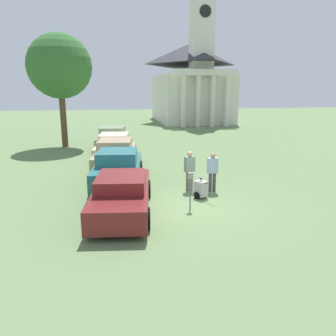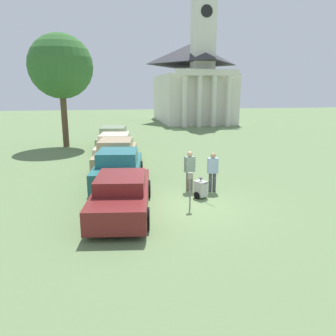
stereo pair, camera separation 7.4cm
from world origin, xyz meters
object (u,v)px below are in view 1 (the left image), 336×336
at_px(parked_car_maroon, 122,194).
at_px(person_worker, 190,168).
at_px(parked_car_teal, 118,169).
at_px(church, 191,79).
at_px(parked_car_cream, 115,147).
at_px(person_supervisor, 213,170).
at_px(parked_car_tan, 116,155).
at_px(parking_meter, 190,184).
at_px(parked_car_sage, 113,138).
at_px(equipment_cart, 201,188).

bearing_deg(parked_car_maroon, person_worker, 41.89).
height_order(parked_car_teal, church, church).
bearing_deg(parked_car_cream, person_worker, -61.15).
distance_m(person_supervisor, church, 31.27).
xyz_separation_m(parked_car_cream, person_worker, (2.89, -7.49, 0.25)).
xyz_separation_m(parked_car_tan, person_supervisor, (3.79, -5.07, 0.21)).
bearing_deg(person_worker, church, -119.71).
bearing_deg(parking_meter, person_supervisor, 51.92).
bearing_deg(parked_car_sage, person_worker, -67.21).
height_order(parked_car_cream, person_supervisor, person_supervisor).
bearing_deg(parked_car_maroon, parked_car_tan, 97.76).
distance_m(parked_car_cream, person_worker, 8.03).
height_order(person_worker, church, church).
bearing_deg(parked_car_tan, parked_car_sage, 97.75).
distance_m(parked_car_tan, church, 27.68).
height_order(parked_car_tan, parked_car_cream, parked_car_tan).
bearing_deg(parking_meter, equipment_cart, 56.80).
height_order(parked_car_tan, church, church).
height_order(parked_car_maroon, parked_car_teal, parked_car_teal).
distance_m(equipment_cart, church, 32.21).
height_order(person_worker, person_supervisor, person_worker).
xyz_separation_m(parked_car_cream, equipment_cart, (3.09, -8.52, -0.31)).
relative_size(parked_car_maroon, parking_meter, 3.88).
bearing_deg(person_supervisor, parked_car_cream, -60.12).
height_order(parked_car_maroon, parking_meter, parked_car_maroon).
distance_m(parked_car_cream, person_supervisor, 8.67).
relative_size(parked_car_maroon, parked_car_tan, 0.94).
height_order(parked_car_teal, parking_meter, parked_car_teal).
bearing_deg(person_supervisor, church, -98.88).
relative_size(parked_car_teal, parking_meter, 3.65).
bearing_deg(parked_car_sage, church, 68.62).
relative_size(parked_car_sage, person_supervisor, 3.31).
xyz_separation_m(parked_car_maroon, equipment_cart, (3.09, 0.94, -0.26)).
bearing_deg(parked_car_maroon, parking_meter, 4.84).
relative_size(parked_car_cream, parking_meter, 4.12).
xyz_separation_m(parked_car_maroon, person_worker, (2.89, 1.96, 0.31)).
bearing_deg(church, person_supervisor, -102.81).
xyz_separation_m(parked_car_tan, equipment_cart, (3.09, -5.79, -0.34)).
xyz_separation_m(parked_car_sage, parking_meter, (2.39, -12.84, 0.19)).
bearing_deg(parked_car_sage, parked_car_teal, -82.25).
relative_size(parked_car_teal, person_supervisor, 2.95).
xyz_separation_m(person_worker, church, (7.76, 29.88, 4.47)).
relative_size(parked_car_teal, equipment_cart, 4.86).
bearing_deg(parked_car_tan, church, 74.75).
height_order(person_worker, equipment_cart, person_worker).
xyz_separation_m(parked_car_tan, parked_car_cream, (0.00, 2.72, -0.02)).
bearing_deg(parked_car_maroon, equipment_cart, 24.62).
height_order(parked_car_maroon, person_supervisor, person_supervisor).
bearing_deg(person_supervisor, parked_car_teal, -19.99).
bearing_deg(parked_car_maroon, parked_car_teal, 97.75).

